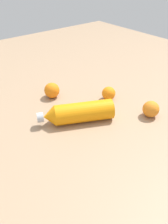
# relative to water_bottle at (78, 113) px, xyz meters

# --- Properties ---
(ground_plane) EXTENTS (2.40, 2.40, 0.00)m
(ground_plane) POSITION_rel_water_bottle_xyz_m (-0.03, 0.01, -0.04)
(ground_plane) COLOR #9E7F60
(water_bottle) EXTENTS (0.19, 0.29, 0.08)m
(water_bottle) POSITION_rel_water_bottle_xyz_m (0.00, 0.00, 0.00)
(water_bottle) COLOR orange
(water_bottle) RESTS_ON ground_plane
(orange_0) EXTENTS (0.07, 0.07, 0.07)m
(orange_0) POSITION_rel_water_bottle_xyz_m (0.15, 0.25, -0.01)
(orange_0) COLOR orange
(orange_0) RESTS_ON ground_plane
(orange_1) EXTENTS (0.06, 0.06, 0.06)m
(orange_1) POSITION_rel_water_bottle_xyz_m (-0.05, 0.21, -0.01)
(orange_1) COLOR orange
(orange_1) RESTS_ON ground_plane
(orange_2) EXTENTS (0.07, 0.07, 0.07)m
(orange_2) POSITION_rel_water_bottle_xyz_m (-0.23, 0.02, -0.00)
(orange_2) COLOR orange
(orange_2) RESTS_ON ground_plane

